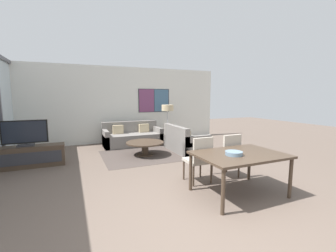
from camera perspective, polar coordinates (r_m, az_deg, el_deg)
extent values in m
plane|color=brown|center=(3.44, 11.88, -22.39)|extent=(24.00, 24.00, 0.00)
cube|color=silver|center=(8.63, -11.75, 5.30)|extent=(7.88, 0.06, 2.80)
cube|color=#2D2D33|center=(8.95, -3.55, 6.47)|extent=(1.28, 0.01, 0.91)
cube|color=#753D66|center=(8.84, -5.44, 6.44)|extent=(0.60, 0.02, 0.87)
cube|color=#426684|center=(9.05, -1.68, 6.50)|extent=(0.60, 0.02, 0.87)
cube|color=#515156|center=(7.14, -36.87, 3.54)|extent=(0.07, 0.08, 2.80)
cube|color=#473D38|center=(6.68, -5.83, -7.31)|extent=(2.42, 2.04, 0.01)
cube|color=#423326|center=(6.47, -32.21, -6.59)|extent=(1.68, 0.43, 0.52)
cube|color=#2D2D33|center=(6.26, -32.52, -7.07)|extent=(1.55, 0.01, 0.29)
cube|color=#2D2D33|center=(6.42, -32.39, -4.12)|extent=(0.36, 0.20, 0.05)
cube|color=#2D2D33|center=(6.40, -32.43, -3.55)|extent=(0.06, 0.03, 0.08)
cube|color=black|center=(6.36, -32.59, -1.25)|extent=(0.98, 0.04, 0.56)
cube|color=black|center=(6.34, -32.63, -1.28)|extent=(0.91, 0.01, 0.50)
cube|color=slate|center=(7.96, -8.95, -3.44)|extent=(1.98, 0.87, 0.42)
cube|color=slate|center=(8.26, -9.60, -1.64)|extent=(1.98, 0.16, 0.82)
cube|color=slate|center=(7.77, -15.56, -3.22)|extent=(0.14, 0.87, 0.60)
cube|color=slate|center=(8.21, -2.73, -2.38)|extent=(0.14, 0.87, 0.60)
cube|color=#C6B289|center=(7.96, -12.58, -0.89)|extent=(0.36, 0.12, 0.30)
cube|color=#C6B289|center=(8.19, -6.14, -0.53)|extent=(0.36, 0.12, 0.30)
cube|color=slate|center=(7.10, 4.58, -4.69)|extent=(0.87, 1.53, 0.42)
cube|color=slate|center=(6.91, 2.00, -3.33)|extent=(0.16, 1.53, 0.82)
cube|color=slate|center=(6.49, 7.48, -5.08)|extent=(0.87, 0.14, 0.60)
cube|color=slate|center=(7.69, 2.15, -3.05)|extent=(0.87, 0.14, 0.60)
cube|color=#C6B289|center=(6.66, 4.68, -2.36)|extent=(0.12, 0.36, 0.30)
cylinder|color=#423326|center=(6.68, -5.84, -7.22)|extent=(0.49, 0.49, 0.03)
cylinder|color=#423326|center=(6.64, -5.85, -5.87)|extent=(0.20, 0.20, 0.35)
cylinder|color=#423326|center=(6.59, -5.88, -4.21)|extent=(1.10, 1.10, 0.04)
cube|color=#423326|center=(4.10, 17.68, -6.95)|extent=(1.50, 1.07, 0.04)
cylinder|color=#423326|center=(3.45, 13.80, -15.98)|extent=(0.06, 0.06, 0.69)
cylinder|color=#423326|center=(4.38, 28.66, -11.56)|extent=(0.06, 0.06, 0.69)
cylinder|color=#423326|center=(4.19, 5.78, -11.52)|extent=(0.06, 0.06, 0.69)
cylinder|color=#423326|center=(4.98, 19.95, -8.83)|extent=(0.06, 0.06, 0.69)
cube|color=#B2A899|center=(4.59, 7.46, -8.67)|extent=(0.46, 0.46, 0.06)
cube|color=#B2A899|center=(4.35, 8.91, -5.99)|extent=(0.42, 0.05, 0.47)
cylinder|color=#423326|center=(4.40, 6.49, -12.55)|extent=(0.04, 0.04, 0.40)
cylinder|color=#423326|center=(4.60, 10.90, -11.72)|extent=(0.04, 0.04, 0.40)
cylinder|color=#423326|center=(4.73, 4.02, -11.07)|extent=(0.04, 0.04, 0.40)
cylinder|color=#423326|center=(4.92, 8.23, -10.39)|extent=(0.04, 0.04, 0.40)
cube|color=#B2A899|center=(5.00, 14.39, -7.47)|extent=(0.46, 0.46, 0.06)
cube|color=#B2A899|center=(4.79, 16.00, -4.96)|extent=(0.42, 0.05, 0.47)
cylinder|color=#423326|center=(4.80, 13.86, -10.99)|extent=(0.04, 0.04, 0.40)
cylinder|color=#423326|center=(5.04, 17.54, -10.21)|extent=(0.04, 0.04, 0.40)
cylinder|color=#423326|center=(5.11, 11.11, -9.77)|extent=(0.04, 0.04, 0.40)
cylinder|color=#423326|center=(5.34, 14.69, -9.13)|extent=(0.04, 0.04, 0.40)
cylinder|color=slate|center=(3.95, 16.38, -6.66)|extent=(0.29, 0.29, 0.06)
torus|color=slate|center=(3.94, 16.39, -6.31)|extent=(0.29, 0.29, 0.02)
cylinder|color=#2D2D33|center=(8.42, -0.12, -4.12)|extent=(0.28, 0.28, 0.02)
cylinder|color=#B7B7BC|center=(8.32, -0.12, -0.11)|extent=(0.03, 0.03, 1.16)
cylinder|color=#C6B289|center=(8.26, -0.12, 4.65)|extent=(0.44, 0.44, 0.22)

